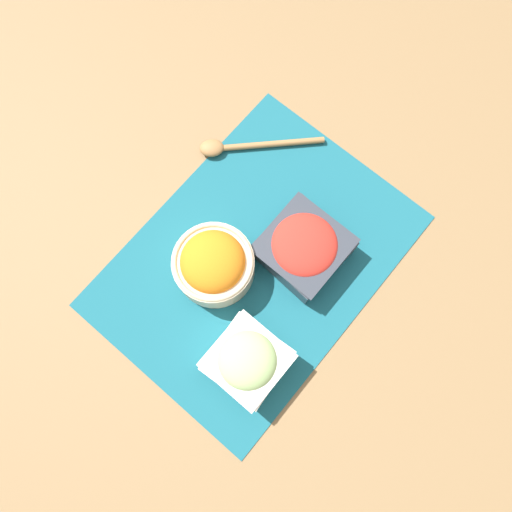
{
  "coord_description": "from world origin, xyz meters",
  "views": [
    {
      "loc": [
        0.17,
        0.14,
        0.9
      ],
      "look_at": [
        0.0,
        0.0,
        0.03
      ],
      "focal_mm": 35.0,
      "sensor_mm": 36.0,
      "label": 1
    }
  ],
  "objects_px": {
    "carrot_bowl": "(214,264)",
    "tomato_bowl": "(304,247)",
    "cucumber_bowl": "(248,361)",
    "wooden_spoon": "(240,146)"
  },
  "relations": [
    {
      "from": "tomato_bowl",
      "to": "wooden_spoon",
      "type": "height_order",
      "value": "tomato_bowl"
    },
    {
      "from": "carrot_bowl",
      "to": "cucumber_bowl",
      "type": "distance_m",
      "value": 0.18
    },
    {
      "from": "carrot_bowl",
      "to": "tomato_bowl",
      "type": "relative_size",
      "value": 0.99
    },
    {
      "from": "tomato_bowl",
      "to": "wooden_spoon",
      "type": "bearing_deg",
      "value": -110.94
    },
    {
      "from": "cucumber_bowl",
      "to": "wooden_spoon",
      "type": "height_order",
      "value": "cucumber_bowl"
    },
    {
      "from": "carrot_bowl",
      "to": "tomato_bowl",
      "type": "height_order",
      "value": "carrot_bowl"
    },
    {
      "from": "carrot_bowl",
      "to": "cucumber_bowl",
      "type": "relative_size",
      "value": 1.15
    },
    {
      "from": "carrot_bowl",
      "to": "wooden_spoon",
      "type": "xyz_separation_m",
      "value": [
        -0.22,
        -0.13,
        -0.04
      ]
    },
    {
      "from": "wooden_spoon",
      "to": "carrot_bowl",
      "type": "bearing_deg",
      "value": 30.26
    },
    {
      "from": "tomato_bowl",
      "to": "wooden_spoon",
      "type": "xyz_separation_m",
      "value": [
        -0.09,
        -0.23,
        -0.03
      ]
    }
  ]
}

